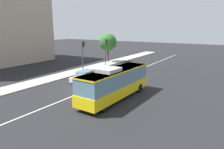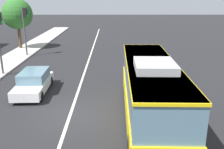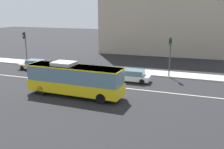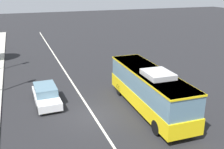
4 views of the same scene
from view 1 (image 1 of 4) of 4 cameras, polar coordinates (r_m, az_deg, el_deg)
ground_plane at (r=24.33m, az=-7.16°, el=-4.52°), size 160.00×160.00×0.00m
sidewalk_kerb at (r=29.84m, az=-19.07°, el=-1.71°), size 80.00×3.04×0.14m
lane_centre_line at (r=24.33m, az=-7.16°, el=-4.50°), size 76.00×0.16×0.01m
transit_bus at (r=21.02m, az=0.86°, el=-2.10°), size 10.06×2.76×3.46m
sedan_white at (r=28.53m, az=-7.42°, el=-0.39°), size 4.54×1.90×1.46m
traffic_light_near_corner at (r=33.28m, az=-8.09°, el=6.47°), size 0.32×0.62×5.20m
traffic_light_mid_block at (r=38.88m, az=-1.69°, el=7.52°), size 0.32×0.62×5.20m
street_tree_kerbside_left at (r=43.41m, az=-1.13°, el=9.00°), size 3.63×3.63×6.07m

